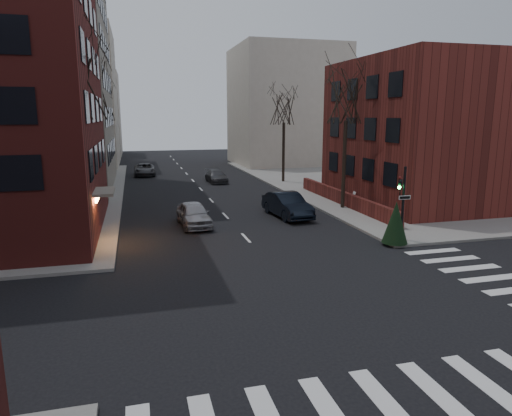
{
  "coord_description": "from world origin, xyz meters",
  "views": [
    {
      "loc": [
        -5.86,
        -12.26,
        6.82
      ],
      "look_at": [
        0.21,
        10.58,
        2.0
      ],
      "focal_mm": 32.0,
      "sensor_mm": 36.0,
      "label": 1
    }
  ],
  "objects_px": {
    "sandwich_board": "(356,197)",
    "tree_left_c": "(103,104)",
    "car_lane_silver": "(194,214)",
    "tree_right_a": "(347,98)",
    "tree_right_b": "(284,107)",
    "evergreen_shrub": "(396,222)",
    "tree_left_b": "(92,87)",
    "traffic_signal": "(402,208)",
    "parked_sedan": "(287,205)",
    "tree_left_a": "(73,83)",
    "car_lane_far": "(145,169)",
    "car_lane_gray": "(216,176)",
    "streetlamp_near": "(100,152)",
    "streetlamp_far": "(112,139)"
  },
  "relations": [
    {
      "from": "tree_right_b",
      "to": "sandwich_board",
      "type": "bearing_deg",
      "value": -82.38
    },
    {
      "from": "sandwich_board",
      "to": "streetlamp_near",
      "type": "bearing_deg",
      "value": -179.95
    },
    {
      "from": "tree_right_b",
      "to": "parked_sedan",
      "type": "xyz_separation_m",
      "value": [
        -4.8,
        -15.42,
        -6.75
      ]
    },
    {
      "from": "streetlamp_near",
      "to": "evergreen_shrub",
      "type": "height_order",
      "value": "streetlamp_near"
    },
    {
      "from": "tree_left_c",
      "to": "tree_right_b",
      "type": "relative_size",
      "value": 1.06
    },
    {
      "from": "car_lane_silver",
      "to": "car_lane_gray",
      "type": "relative_size",
      "value": 1.01
    },
    {
      "from": "streetlamp_far",
      "to": "evergreen_shrub",
      "type": "bearing_deg",
      "value": -65.17
    },
    {
      "from": "streetlamp_near",
      "to": "car_lane_far",
      "type": "height_order",
      "value": "streetlamp_near"
    },
    {
      "from": "tree_right_a",
      "to": "streetlamp_near",
      "type": "relative_size",
      "value": 1.55
    },
    {
      "from": "tree_left_c",
      "to": "sandwich_board",
      "type": "xyz_separation_m",
      "value": [
        19.3,
        -20.71,
        -7.42
      ]
    },
    {
      "from": "tree_left_c",
      "to": "tree_right_b",
      "type": "xyz_separation_m",
      "value": [
        17.6,
        -8.0,
        -0.44
      ]
    },
    {
      "from": "car_lane_silver",
      "to": "tree_right_a",
      "type": "bearing_deg",
      "value": 8.66
    },
    {
      "from": "car_lane_gray",
      "to": "evergreen_shrub",
      "type": "xyz_separation_m",
      "value": [
        5.11,
        -25.54,
        0.64
      ]
    },
    {
      "from": "tree_left_a",
      "to": "tree_right_a",
      "type": "bearing_deg",
      "value": 12.8
    },
    {
      "from": "tree_left_b",
      "to": "parked_sedan",
      "type": "distance_m",
      "value": 17.83
    },
    {
      "from": "car_lane_silver",
      "to": "sandwich_board",
      "type": "height_order",
      "value": "car_lane_silver"
    },
    {
      "from": "tree_left_b",
      "to": "streetlamp_far",
      "type": "xyz_separation_m",
      "value": [
        0.6,
        16.0,
        -4.68
      ]
    },
    {
      "from": "traffic_signal",
      "to": "tree_left_b",
      "type": "relative_size",
      "value": 0.37
    },
    {
      "from": "tree_right_b",
      "to": "streetlamp_far",
      "type": "xyz_separation_m",
      "value": [
        -17.0,
        10.0,
        -3.35
      ]
    },
    {
      "from": "tree_left_c",
      "to": "car_lane_silver",
      "type": "xyz_separation_m",
      "value": [
        6.32,
        -24.36,
        -7.28
      ]
    },
    {
      "from": "traffic_signal",
      "to": "car_lane_far",
      "type": "bearing_deg",
      "value": 111.44
    },
    {
      "from": "tree_left_b",
      "to": "tree_left_c",
      "type": "distance_m",
      "value": 14.03
    },
    {
      "from": "tree_right_b",
      "to": "parked_sedan",
      "type": "height_order",
      "value": "tree_right_b"
    },
    {
      "from": "sandwich_board",
      "to": "car_lane_far",
      "type": "bearing_deg",
      "value": 132.89
    },
    {
      "from": "tree_left_a",
      "to": "car_lane_far",
      "type": "xyz_separation_m",
      "value": [
        3.96,
        27.53,
        -7.78
      ]
    },
    {
      "from": "tree_left_b",
      "to": "evergreen_shrub",
      "type": "bearing_deg",
      "value": -47.39
    },
    {
      "from": "sandwich_board",
      "to": "tree_left_c",
      "type": "bearing_deg",
      "value": 141.28
    },
    {
      "from": "tree_left_b",
      "to": "streetlamp_far",
      "type": "relative_size",
      "value": 1.72
    },
    {
      "from": "car_lane_far",
      "to": "evergreen_shrub",
      "type": "bearing_deg",
      "value": -68.99
    },
    {
      "from": "streetlamp_near",
      "to": "traffic_signal",
      "type": "bearing_deg",
      "value": -38.87
    },
    {
      "from": "traffic_signal",
      "to": "streetlamp_near",
      "type": "relative_size",
      "value": 0.64
    },
    {
      "from": "tree_left_c",
      "to": "traffic_signal",
      "type": "bearing_deg",
      "value": -61.64
    },
    {
      "from": "sandwich_board",
      "to": "evergreen_shrub",
      "type": "height_order",
      "value": "evergreen_shrub"
    },
    {
      "from": "tree_right_b",
      "to": "evergreen_shrub",
      "type": "distance_m",
      "value": 24.38
    },
    {
      "from": "tree_left_a",
      "to": "evergreen_shrub",
      "type": "xyz_separation_m",
      "value": [
        16.1,
        -5.5,
        -7.2
      ]
    },
    {
      "from": "tree_left_b",
      "to": "tree_right_a",
      "type": "relative_size",
      "value": 1.11
    },
    {
      "from": "tree_right_a",
      "to": "tree_right_b",
      "type": "height_order",
      "value": "tree_right_a"
    },
    {
      "from": "tree_left_a",
      "to": "car_lane_silver",
      "type": "xyz_separation_m",
      "value": [
        6.32,
        1.64,
        -7.72
      ]
    },
    {
      "from": "traffic_signal",
      "to": "tree_left_c",
      "type": "distance_m",
      "value": 35.76
    },
    {
      "from": "tree_right_a",
      "to": "evergreen_shrub",
      "type": "distance_m",
      "value": 11.75
    },
    {
      "from": "parked_sedan",
      "to": "traffic_signal",
      "type": "bearing_deg",
      "value": -68.87
    },
    {
      "from": "parked_sedan",
      "to": "evergreen_shrub",
      "type": "relative_size",
      "value": 2.26
    },
    {
      "from": "tree_right_a",
      "to": "tree_right_b",
      "type": "bearing_deg",
      "value": 90.0
    },
    {
      "from": "traffic_signal",
      "to": "tree_right_b",
      "type": "relative_size",
      "value": 0.44
    },
    {
      "from": "tree_left_c",
      "to": "car_lane_gray",
      "type": "bearing_deg",
      "value": -28.48
    },
    {
      "from": "evergreen_shrub",
      "to": "traffic_signal",
      "type": "bearing_deg",
      "value": 37.82
    },
    {
      "from": "car_lane_gray",
      "to": "evergreen_shrub",
      "type": "bearing_deg",
      "value": -81.36
    },
    {
      "from": "tree_left_b",
      "to": "tree_right_a",
      "type": "xyz_separation_m",
      "value": [
        17.6,
        -8.0,
        -0.88
      ]
    },
    {
      "from": "tree_right_b",
      "to": "car_lane_silver",
      "type": "height_order",
      "value": "tree_right_b"
    },
    {
      "from": "streetlamp_near",
      "to": "parked_sedan",
      "type": "xyz_separation_m",
      "value": [
        12.2,
        -5.42,
        -3.4
      ]
    }
  ]
}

